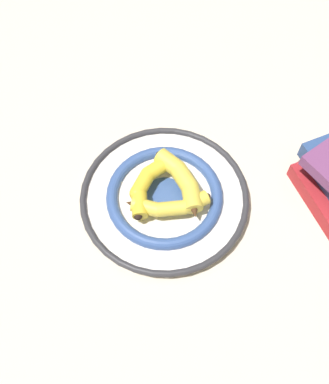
# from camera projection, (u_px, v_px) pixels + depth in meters

# --- Properties ---
(ground_plane) EXTENTS (2.80, 2.80, 0.00)m
(ground_plane) POSITION_uv_depth(u_px,v_px,m) (154.00, 185.00, 0.98)
(ground_plane) COLOR beige
(decorative_bowl) EXTENTS (0.36, 0.36, 0.04)m
(decorative_bowl) POSITION_uv_depth(u_px,v_px,m) (164.00, 197.00, 0.95)
(decorative_bowl) COLOR white
(decorative_bowl) RESTS_ON ground_plane
(banana_a) EXTENTS (0.07, 0.17, 0.03)m
(banana_a) POSITION_uv_depth(u_px,v_px,m) (147.00, 184.00, 0.93)
(banana_a) COLOR yellow
(banana_a) RESTS_ON decorative_bowl
(banana_b) EXTENTS (0.16, 0.09, 0.03)m
(banana_b) POSITION_uv_depth(u_px,v_px,m) (169.00, 206.00, 0.90)
(banana_b) COLOR yellow
(banana_b) RESTS_ON decorative_bowl
(banana_c) EXTENTS (0.14, 0.14, 0.04)m
(banana_c) POSITION_uv_depth(u_px,v_px,m) (182.00, 181.00, 0.93)
(banana_c) COLOR yellow
(banana_c) RESTS_ON decorative_bowl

